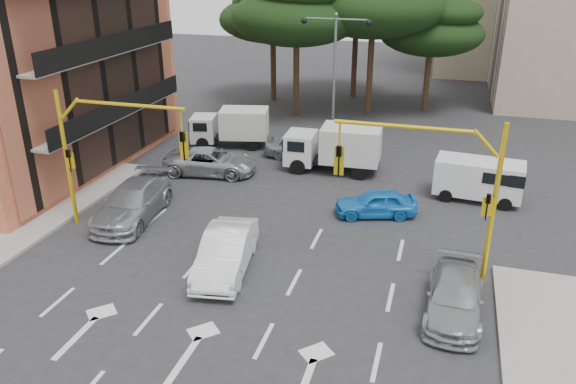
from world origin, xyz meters
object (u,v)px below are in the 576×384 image
(car_silver_cross_b, at_px, (301,146))
(box_truck_a, at_px, (231,128))
(signal_mast_right, at_px, (443,178))
(car_silver_wagon, at_px, (133,202))
(box_truck_b, at_px, (333,149))
(car_silver_cross_a, at_px, (211,161))
(street_lamp_center, at_px, (335,57))
(car_white_hatch, at_px, (226,252))
(car_silver_parked, at_px, (455,297))
(signal_mast_left, at_px, (101,143))
(van_white, at_px, (478,180))
(car_blue_compact, at_px, (376,203))

(car_silver_cross_b, bearing_deg, box_truck_a, 77.90)
(signal_mast_right, height_order, car_silver_wagon, signal_mast_right)
(car_silver_cross_b, xyz_separation_m, box_truck_b, (2.22, -1.50, 0.57))
(car_silver_cross_a, xyz_separation_m, car_silver_cross_b, (4.05, 3.74, 0.02))
(street_lamp_center, height_order, box_truck_b, street_lamp_center)
(box_truck_b, bearing_deg, street_lamp_center, 10.09)
(car_white_hatch, bearing_deg, street_lamp_center, 78.73)
(car_silver_cross_b, distance_m, car_silver_parked, 16.00)
(car_white_hatch, relative_size, car_silver_wagon, 0.88)
(signal_mast_left, relative_size, car_silver_cross_a, 1.21)
(car_silver_wagon, distance_m, box_truck_b, 11.16)
(car_silver_wagon, distance_m, box_truck_a, 10.87)
(signal_mast_right, bearing_deg, box_truck_a, 136.77)
(car_silver_wagon, relative_size, car_silver_cross_a, 1.09)
(car_silver_parked, bearing_deg, van_white, 86.68)
(car_blue_compact, height_order, car_silver_parked, car_silver_parked)
(car_silver_cross_a, bearing_deg, car_silver_parked, -134.36)
(car_silver_cross_b, distance_m, box_truck_a, 4.88)
(street_lamp_center, distance_m, car_silver_wagon, 15.09)
(signal_mast_left, distance_m, car_white_hatch, 7.11)
(signal_mast_left, xyz_separation_m, car_silver_cross_b, (5.58, 11.01, -3.18))
(signal_mast_left, distance_m, street_lamp_center, 15.65)
(signal_mast_right, distance_m, car_blue_compact, 6.18)
(car_white_hatch, distance_m, box_truck_a, 14.86)
(box_truck_b, bearing_deg, car_blue_compact, -151.28)
(signal_mast_right, xyz_separation_m, car_silver_parked, (0.80, -2.34, -3.24))
(car_blue_compact, relative_size, car_silver_wagon, 0.68)
(street_lamp_center, bearing_deg, car_silver_wagon, -116.43)
(box_truck_b, bearing_deg, car_silver_cross_a, 107.22)
(car_silver_cross_a, bearing_deg, car_white_hatch, -160.99)
(car_silver_cross_b, xyz_separation_m, box_truck_a, (-4.75, 1.00, 0.46))
(car_silver_cross_a, height_order, car_silver_cross_b, car_silver_cross_b)
(signal_mast_left, height_order, car_silver_parked, signal_mast_left)
(van_white, relative_size, box_truck_b, 0.78)
(signal_mast_right, distance_m, car_silver_parked, 4.08)
(car_silver_wagon, bearing_deg, car_blue_compact, 11.85)
(car_silver_cross_a, xyz_separation_m, car_silver_parked, (12.87, -9.61, -0.05))
(box_truck_b, bearing_deg, signal_mast_right, -151.04)
(car_silver_wagon, xyz_separation_m, van_white, (14.89, 6.52, 0.23))
(signal_mast_right, bearing_deg, box_truck_b, 121.40)
(signal_mast_right, relative_size, car_blue_compact, 1.64)
(signal_mast_right, height_order, box_truck_a, signal_mast_right)
(street_lamp_center, bearing_deg, box_truck_a, -161.48)
(street_lamp_center, xyz_separation_m, car_white_hatch, (-0.69, -15.88, -4.65))
(car_silver_cross_b, bearing_deg, car_silver_cross_a, 132.52)
(signal_mast_left, bearing_deg, car_silver_parked, -9.24)
(car_blue_compact, height_order, van_white, van_white)
(car_white_hatch, xyz_separation_m, car_silver_cross_b, (-0.53, 12.88, -0.07))
(car_silver_wagon, relative_size, car_silver_parked, 1.22)
(car_silver_wagon, bearing_deg, car_silver_cross_a, 73.84)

